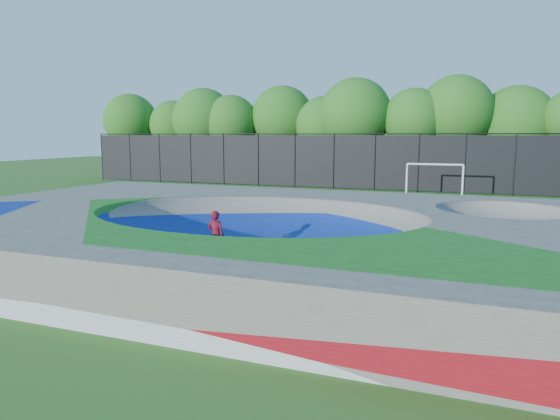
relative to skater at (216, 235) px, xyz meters
The scene contains 7 objects.
ground 1.52m from the skater, 39.46° to the left, with size 120.00×120.00×0.00m, color #2B5D19.
skate_deck 1.30m from the skater, 39.46° to the left, with size 22.00×14.00×1.50m, color gray.
skater is the anchor object (origin of this frame).
skateboard 0.77m from the skater, ahead, with size 0.78×0.22×0.05m, color black.
soccer_goal 18.59m from the skater, 73.26° to the left, with size 3.37×0.12×2.23m.
fence 21.89m from the skater, 87.37° to the left, with size 48.09×0.09×4.04m.
treeline 27.21m from the skater, 94.34° to the left, with size 52.68×7.86×8.40m.
Camera 1 is at (6.41, -14.48, 3.92)m, focal length 32.00 mm.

